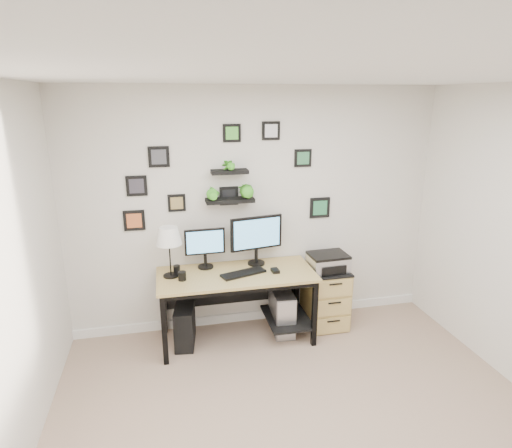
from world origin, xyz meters
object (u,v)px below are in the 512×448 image
object	(u,v)px
file_cabinet	(325,296)
table_lamp	(169,237)
monitor_right	(256,236)
printer	(328,262)
mug	(182,276)
pc_tower_grey	(282,311)
desk	(239,283)
pc_tower_black	(185,325)
monitor_left	(205,245)

from	to	relation	value
file_cabinet	table_lamp	bearing A→B (deg)	-179.02
monitor_right	printer	xyz separation A→B (m)	(0.76, -0.14, -0.30)
table_lamp	mug	world-z (taller)	table_lamp
mug	pc_tower_grey	bearing A→B (deg)	5.79
table_lamp	desk	bearing A→B (deg)	-2.45
monitor_right	mug	world-z (taller)	monitor_right
pc_tower_grey	mug	bearing A→B (deg)	-174.21
monitor_right	desk	bearing A→B (deg)	-144.06
table_lamp	pc_tower_black	size ratio (longest dim) A/B	1.21
desk	mug	size ratio (longest dim) A/B	18.05
pc_tower_grey	file_cabinet	world-z (taller)	file_cabinet
mug	file_cabinet	world-z (taller)	mug
monitor_left	monitor_right	world-z (taller)	monitor_right
mug	monitor_left	bearing A→B (deg)	46.16
table_lamp	mug	bearing A→B (deg)	-49.05
pc_tower_black	pc_tower_grey	bearing A→B (deg)	9.81
monitor_left	table_lamp	xyz separation A→B (m)	(-0.36, -0.15, 0.16)
monitor_left	table_lamp	world-z (taller)	table_lamp
mug	printer	size ratio (longest dim) A/B	0.21
monitor_left	file_cabinet	distance (m)	1.47
monitor_right	table_lamp	bearing A→B (deg)	-171.93
monitor_right	monitor_left	bearing A→B (deg)	177.96
desk	monitor_right	world-z (taller)	monitor_right
desk	table_lamp	size ratio (longest dim) A/B	3.10
pc_tower_black	printer	world-z (taller)	printer
table_lamp	file_cabinet	size ratio (longest dim) A/B	0.77
monitor_left	table_lamp	size ratio (longest dim) A/B	0.83
pc_tower_black	file_cabinet	bearing A→B (deg)	10.83
pc_tower_black	printer	distance (m)	1.66
pc_tower_grey	monitor_left	bearing A→B (deg)	168.49
file_cabinet	printer	size ratio (longest dim) A/B	1.61
monitor_left	mug	distance (m)	0.43
monitor_left	pc_tower_black	distance (m)	0.85
monitor_right	table_lamp	size ratio (longest dim) A/B	1.10
pc_tower_grey	file_cabinet	distance (m)	0.53
file_cabinet	mug	bearing A→B (deg)	-174.55
pc_tower_black	pc_tower_grey	size ratio (longest dim) A/B	0.87
monitor_left	mug	size ratio (longest dim) A/B	4.82
monitor_left	pc_tower_grey	size ratio (longest dim) A/B	0.87
monitor_left	mug	world-z (taller)	monitor_left
file_cabinet	printer	bearing A→B (deg)	-95.38
desk	mug	world-z (taller)	mug
printer	desk	bearing A→B (deg)	-178.80
printer	mug	bearing A→B (deg)	-175.90
pc_tower_black	desk	bearing A→B (deg)	9.66
monitor_right	file_cabinet	distance (m)	1.06
printer	file_cabinet	bearing A→B (deg)	84.62
monitor_left	monitor_right	distance (m)	0.55
mug	desk	bearing A→B (deg)	8.92
monitor_left	monitor_right	bearing A→B (deg)	-2.04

